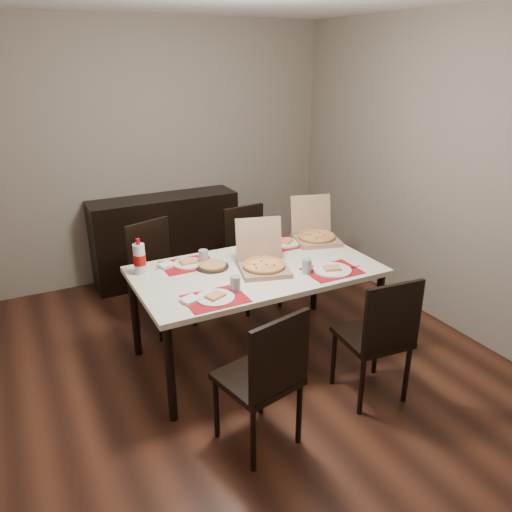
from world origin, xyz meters
The scene contains 18 objects.
ground centered at (0.00, 0.00, -0.01)m, with size 3.80×4.00×0.02m, color #442215.
room_walls centered at (0.00, 0.43, 1.73)m, with size 3.84×4.02×2.62m.
sideboard centered at (0.00, 1.78, 0.45)m, with size 1.50×0.40×0.90m, color black.
dining_table centered at (0.16, 0.02, 0.68)m, with size 1.80×1.00×0.75m.
chair_near_left centered at (-0.26, -0.91, 0.51)m, with size 0.50×0.50×0.93m.
chair_near_right centered at (0.64, -0.85, 0.51)m, with size 0.46×0.46×0.93m.
chair_far_left centered at (-0.36, 0.86, 0.51)m, with size 0.53×0.53×0.93m.
chair_far_right centered at (0.54, 0.88, 0.51)m, with size 0.45×0.45×0.93m.
setting_near_left centered at (-0.29, -0.30, 0.77)m, with size 0.43×0.30×0.11m.
setting_near_right centered at (0.59, -0.27, 0.77)m, with size 0.47×0.30×0.11m.
setting_far_left centered at (-0.26, 0.32, 0.77)m, with size 0.46×0.30×0.11m.
setting_far_right centered at (0.57, 0.35, 0.77)m, with size 0.49×0.30×0.11m.
napkin_loose centered at (0.14, -0.02, 0.76)m, with size 0.12×0.11×0.02m, color white.
pizza_box_center centered at (0.20, -0.02, 0.81)m, with size 0.44×0.47×0.35m.
pizza_box_right centered at (0.90, 0.33, 0.81)m, with size 0.45×0.48×0.36m.
faina_plate centered at (-0.12, 0.18, 0.76)m, with size 0.25×0.25×0.03m.
dip_bowl centered at (0.24, 0.24, 0.77)m, with size 0.13×0.13×0.03m, color white.
soda_bottle centered at (-0.63, 0.33, 0.86)m, with size 0.09×0.09×0.27m.
Camera 1 is at (-1.41, -3.04, 2.23)m, focal length 35.00 mm.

